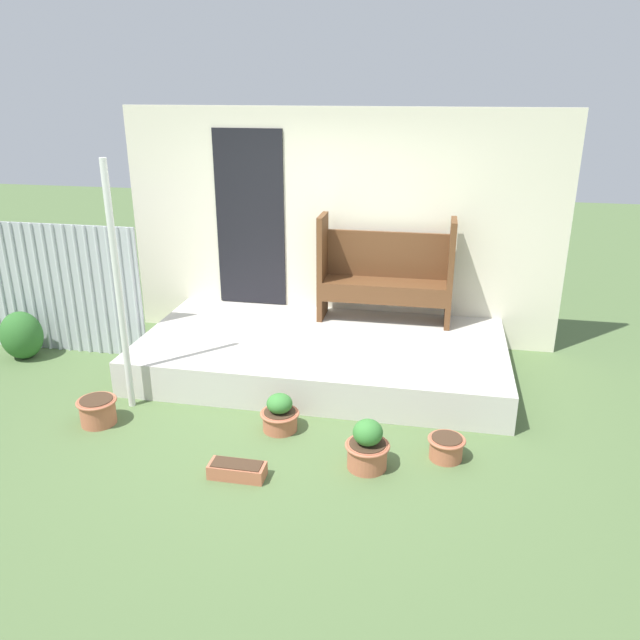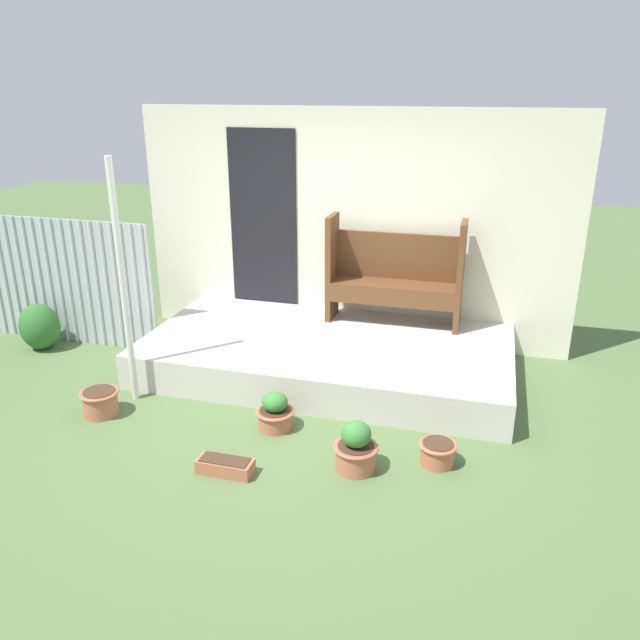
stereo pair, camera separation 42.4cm
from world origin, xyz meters
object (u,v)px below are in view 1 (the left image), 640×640
Objects in this scene: planter_box_rect at (237,470)px; shrub_by_fence at (22,335)px; support_post at (119,290)px; flower_pot_right at (367,447)px; bench at (385,270)px; flower_pot_middle at (280,414)px; flower_pot_far_right at (446,447)px; flower_pot_left at (98,410)px.

shrub_by_fence is (-2.99, 1.68, 0.21)m from planter_box_rect.
support_post is 2.54m from flower_pot_right.
bench reaches higher than shrub_by_fence.
flower_pot_middle is 0.78× the size of planter_box_rect.
flower_pot_middle is 1.43m from flower_pot_far_right.
support_post is 4.26× the size of shrub_by_fence.
flower_pot_right is 1.02m from planter_box_rect.
support_post is 7.45× the size of flower_pot_far_right.
flower_pot_middle is at bearing 172.83° from flower_pot_far_right.
bench is at bearing 42.97° from flower_pot_left.
support_post reaches higher than shrub_by_fence.
planter_box_rect is at bearing -107.86° from bench.
flower_pot_far_right is at bearing -13.83° from shrub_by_fence.
support_post reaches higher than bench.
support_post is 2.81m from bench.
bench is 4.76× the size of flower_pot_far_right.
shrub_by_fence is at bearing -165.77° from bench.
planter_box_rect is at bearing -34.26° from support_post.
bench is 3.49× the size of flower_pot_right.
bench is at bearing 92.71° from flower_pot_right.
flower_pot_right reaches higher than flower_pot_far_right.
shrub_by_fence reaches higher than flower_pot_middle.
bench is 2.72× the size of shrub_by_fence.
support_post is 1.93m from planter_box_rect.
flower_pot_left is 1.62m from flower_pot_middle.
support_post reaches higher than flower_pot_left.
planter_box_rect is (-1.56, -0.57, -0.05)m from flower_pot_far_right.
flower_pot_far_right is 4.69m from shrub_by_fence.
flower_pot_middle is at bearing 7.21° from flower_pot_left.
flower_pot_right is 1.36× the size of flower_pot_far_right.
shrub_by_fence reaches higher than planter_box_rect.
flower_pot_left is 0.80× the size of planter_box_rect.
flower_pot_left reaches higher than planter_box_rect.
bench is at bearing 14.63° from shrub_by_fence.
bench reaches higher than flower_pot_middle.
shrub_by_fence is at bearing 160.94° from flower_pot_right.
support_post is at bearing 173.33° from flower_pot_far_right.
flower_pot_left is 1.15× the size of flower_pot_far_right.
flower_pot_left is at bearing -110.05° from support_post.
bench is at bearing 72.55° from planter_box_rect.
shrub_by_fence is (-1.53, 1.14, 0.14)m from flower_pot_left.
flower_pot_middle is 0.76m from planter_box_rect.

